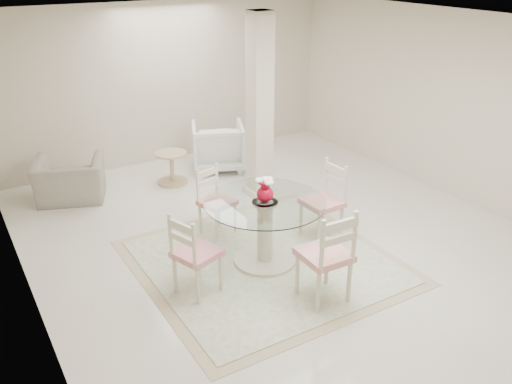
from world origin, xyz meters
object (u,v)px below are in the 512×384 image
dining_table (265,232)px  recliner_taupe (70,180)px  red_vase (265,190)px  dining_chair_north (214,196)px  dining_chair_west (192,249)px  dining_chair_east (327,195)px  armchair_white (218,146)px  dining_chair_south (329,250)px  column (260,109)px  side_table (172,169)px

dining_table → recliner_taupe: dining_table is taller
red_vase → dining_chair_north: red_vase is taller
red_vase → dining_chair_west: (-1.01, -0.16, -0.39)m
dining_chair_east → dining_chair_north: size_ratio=1.13×
red_vase → recliner_taupe: 3.44m
red_vase → dining_chair_west: red_vase is taller
dining_chair_east → armchair_white: dining_chair_east is taller
dining_chair_east → armchair_white: bearing=178.5°
dining_table → dining_chair_south: dining_chair_south is taller
dining_table → dining_chair_west: (-1.01, -0.16, 0.15)m
dining_table → red_vase: (0.00, -0.00, 0.54)m
dining_chair_west → dining_chair_south: size_ratio=0.89×
dining_chair_west → dining_chair_south: (1.14, -0.85, 0.07)m
dining_chair_north → red_vase: bearing=-95.5°
red_vase → dining_chair_south: bearing=-82.3°
dining_chair_north → dining_chair_south: 2.04m
dining_chair_east → recliner_taupe: (-2.53, 2.87, -0.27)m
column → red_vase: bearing=-119.6°
side_table → dining_table: bearing=-90.4°
red_vase → side_table: bearing=89.7°
dining_table → dining_chair_east: 1.04m
column → dining_chair_east: (0.03, -1.59, -0.76)m
dining_table → side_table: dining_table is taller
dining_table → side_table: 2.83m
recliner_taupe → dining_table: bearing=137.8°
red_vase → dining_chair_north: (-0.16, 1.00, -0.43)m
red_vase → side_table: 2.92m
dining_chair_east → dining_table: bearing=-84.5°
dining_chair_north → side_table: bearing=70.0°
red_vase → dining_chair_east: bearing=8.1°
column → dining_chair_west: bearing=-136.4°
red_vase → dining_chair_east: size_ratio=0.26×
dining_chair_north → dining_table: bearing=-95.6°
armchair_white → recliner_taupe: bearing=23.8°
recliner_taupe → armchair_white: bearing=-158.6°
red_vase → dining_chair_south: 1.08m
red_vase → side_table: size_ratio=0.57×
recliner_taupe → armchair_white: 2.48m
dining_chair_east → dining_chair_north: dining_chair_east is taller
dining_table → dining_chair_east: size_ratio=1.25×
dining_chair_east → dining_chair_north: 1.45m
dining_chair_east → armchair_white: size_ratio=1.29×
dining_chair_west → red_vase: bearing=-99.8°
dining_chair_east → dining_chair_west: size_ratio=1.05×
dining_table → red_vase: bearing=-18.4°
side_table → armchair_white: bearing=12.2°
red_vase → dining_chair_east: dining_chair_east is taller
red_vase → dining_chair_south: dining_chair_south is taller
dining_chair_south → dining_chair_east: bearing=-124.9°
dining_table → recliner_taupe: 3.38m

